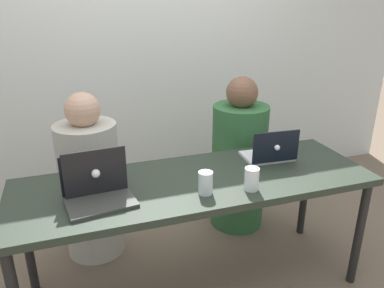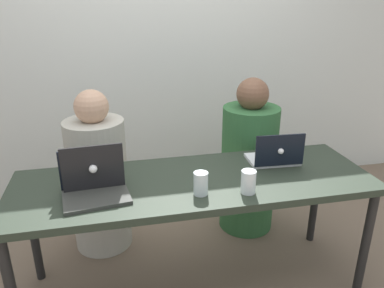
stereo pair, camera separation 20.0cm
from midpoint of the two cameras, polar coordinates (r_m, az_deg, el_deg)
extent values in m
plane|color=#72604F|center=(2.43, -2.00, -20.70)|extent=(12.00, 12.00, 0.00)
cube|color=silver|center=(3.17, -9.67, 13.86)|extent=(5.04, 0.10, 2.46)
cube|color=#273026|center=(2.03, -2.26, -5.95)|extent=(1.94, 0.64, 0.04)
cylinder|color=black|center=(2.41, 21.91, -12.71)|extent=(0.05, 0.05, 0.68)
cylinder|color=black|center=(2.42, -26.12, -13.31)|extent=(0.05, 0.05, 0.68)
cylinder|color=black|center=(2.78, 14.84, -7.10)|extent=(0.05, 0.05, 0.68)
cylinder|color=#B1AFA2|center=(2.58, -17.27, -6.78)|extent=(0.44, 0.44, 0.91)
sphere|color=tan|center=(2.38, -18.70, 4.91)|extent=(0.22, 0.22, 0.22)
cylinder|color=#2F6236|center=(2.77, 5.03, -3.52)|extent=(0.42, 0.42, 0.93)
sphere|color=brown|center=(2.59, 5.44, 7.79)|extent=(0.22, 0.22, 0.22)
cube|color=silver|center=(2.31, 8.87, -1.88)|extent=(0.30, 0.22, 0.02)
cube|color=black|center=(2.18, 10.14, -0.48)|extent=(0.29, 0.03, 0.19)
sphere|color=white|center=(2.17, 10.29, -0.61)|extent=(0.03, 0.03, 0.03)
cube|color=#373935|center=(1.86, -16.78, -8.61)|extent=(0.34, 0.26, 0.02)
cube|color=black|center=(1.92, -17.78, -4.09)|extent=(0.31, 0.05, 0.21)
sphere|color=white|center=(1.93, -17.85, -3.93)|extent=(0.04, 0.04, 0.04)
cube|color=#3C3C36|center=(2.05, -17.53, -5.84)|extent=(0.32, 0.27, 0.02)
cube|color=black|center=(1.88, -17.52, -4.18)|extent=(0.30, 0.03, 0.23)
sphere|color=white|center=(1.87, -17.47, -4.38)|extent=(0.04, 0.04, 0.04)
cylinder|color=white|center=(1.90, 6.10, -5.39)|extent=(0.07, 0.07, 0.12)
cylinder|color=silver|center=(1.91, 6.07, -6.10)|extent=(0.07, 0.07, 0.07)
cylinder|color=silver|center=(1.86, -1.03, -6.01)|extent=(0.07, 0.07, 0.12)
cylinder|color=silver|center=(1.87, -1.02, -6.73)|extent=(0.06, 0.06, 0.06)
camera|label=1|loc=(0.10, -92.86, -1.12)|focal=35.00mm
camera|label=2|loc=(0.10, 87.14, 1.12)|focal=35.00mm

